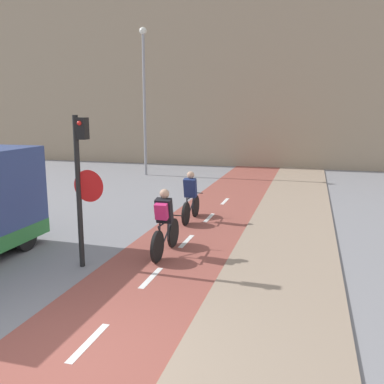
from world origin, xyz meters
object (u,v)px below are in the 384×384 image
(cyclist_far, at_px, (191,199))
(street_lamp_far, at_px, (144,87))
(cyclist_near, at_px, (165,225))
(traffic_light_pole, at_px, (81,175))

(cyclist_far, bearing_deg, street_lamp_far, 119.77)
(street_lamp_far, distance_m, cyclist_near, 13.02)
(street_lamp_far, height_order, cyclist_far, street_lamp_far)
(street_lamp_far, relative_size, cyclist_near, 3.94)
(traffic_light_pole, distance_m, street_lamp_far, 13.34)
(traffic_light_pole, height_order, cyclist_far, traffic_light_pole)
(cyclist_near, relative_size, cyclist_far, 1.05)
(traffic_light_pole, bearing_deg, cyclist_near, 39.89)
(traffic_light_pole, xyz_separation_m, street_lamp_far, (-3.63, 12.61, 2.41))
(street_lamp_far, xyz_separation_m, cyclist_far, (4.76, -8.32, -3.72))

